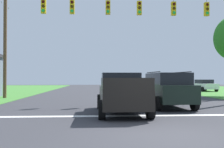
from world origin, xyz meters
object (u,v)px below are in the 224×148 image
(pickup_truck, at_px, (121,93))
(distant_car_crossing_white, at_px, (204,85))
(suv_black, at_px, (167,89))
(utility_pole_near_left, at_px, (5,41))
(overhead_signal_span, at_px, (124,35))

(pickup_truck, bearing_deg, distant_car_crossing_white, 57.90)
(suv_black, xyz_separation_m, distant_car_crossing_white, (10.00, 18.21, -0.27))
(pickup_truck, distance_m, suv_black, 3.68)
(pickup_truck, relative_size, suv_black, 1.11)
(distant_car_crossing_white, height_order, utility_pole_near_left, utility_pole_near_left)
(suv_black, xyz_separation_m, utility_pole_near_left, (-11.79, 7.59, 3.76))
(pickup_truck, height_order, suv_black, suv_black)
(overhead_signal_span, height_order, utility_pole_near_left, utility_pole_near_left)
(suv_black, bearing_deg, overhead_signal_span, 126.42)
(distant_car_crossing_white, bearing_deg, utility_pole_near_left, -154.01)
(pickup_truck, height_order, distant_car_crossing_white, pickup_truck)
(suv_black, distance_m, utility_pole_near_left, 14.52)
(overhead_signal_span, xyz_separation_m, suv_black, (2.16, -2.93, -3.60))
(pickup_truck, bearing_deg, overhead_signal_span, 82.27)
(suv_black, bearing_deg, pickup_truck, -141.27)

